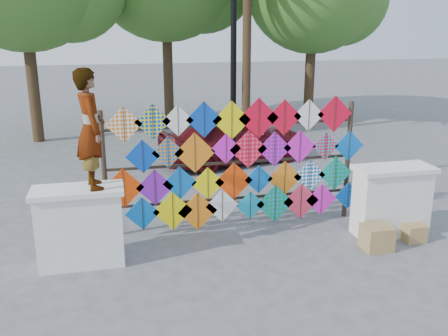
{
  "coord_description": "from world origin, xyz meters",
  "views": [
    {
      "loc": [
        -2.09,
        -7.76,
        3.73
      ],
      "look_at": [
        -0.21,
        0.6,
        1.21
      ],
      "focal_mm": 40.0,
      "sensor_mm": 36.0,
      "label": 1
    }
  ],
  "objects_px": {
    "vendor_woman": "(91,129)",
    "lamppost": "(233,76)",
    "sedan": "(233,138)",
    "kite_rack": "(237,165)"
  },
  "relations": [
    {
      "from": "vendor_woman",
      "to": "lamppost",
      "type": "relative_size",
      "value": 0.41
    },
    {
      "from": "vendor_woman",
      "to": "sedan",
      "type": "bearing_deg",
      "value": -44.36
    },
    {
      "from": "kite_rack",
      "to": "sedan",
      "type": "height_order",
      "value": "kite_rack"
    },
    {
      "from": "kite_rack",
      "to": "vendor_woman",
      "type": "distance_m",
      "value": 2.84
    },
    {
      "from": "vendor_woman",
      "to": "lamppost",
      "type": "distance_m",
      "value": 3.54
    },
    {
      "from": "lamppost",
      "to": "kite_rack",
      "type": "bearing_deg",
      "value": -100.11
    },
    {
      "from": "kite_rack",
      "to": "sedan",
      "type": "xyz_separation_m",
      "value": [
        1.0,
        4.42,
        -0.52
      ]
    },
    {
      "from": "kite_rack",
      "to": "vendor_woman",
      "type": "height_order",
      "value": "vendor_woman"
    },
    {
      "from": "sedan",
      "to": "vendor_woman",
      "type": "bearing_deg",
      "value": 132.29
    },
    {
      "from": "sedan",
      "to": "lamppost",
      "type": "bearing_deg",
      "value": 151.78
    }
  ]
}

